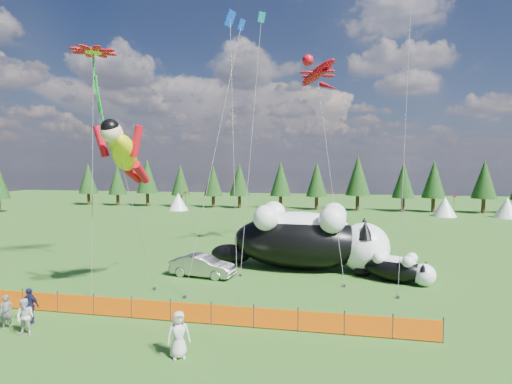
% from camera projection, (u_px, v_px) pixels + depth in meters
% --- Properties ---
extents(ground, '(160.00, 160.00, 0.00)m').
position_uv_depth(ground, '(210.00, 301.00, 21.55)').
color(ground, '#0F380A').
rests_on(ground, ground).
extents(safety_fence, '(22.06, 0.06, 1.10)m').
position_uv_depth(safety_fence, '(191.00, 312.00, 18.58)').
color(safety_fence, '#262626').
rests_on(safety_fence, ground).
extents(tree_line, '(90.00, 4.00, 8.00)m').
position_uv_depth(tree_line, '(293.00, 185.00, 65.34)').
color(tree_line, black).
rests_on(tree_line, ground).
extents(festival_tents, '(50.00, 3.20, 2.80)m').
position_uv_depth(festival_tents, '(365.00, 205.00, 58.53)').
color(festival_tents, white).
rests_on(festival_tents, ground).
extents(cat_large, '(12.79, 4.90, 4.62)m').
position_uv_depth(cat_large, '(307.00, 238.00, 28.16)').
color(cat_large, black).
rests_on(cat_large, ground).
extents(cat_small, '(4.90, 3.12, 1.85)m').
position_uv_depth(cat_small, '(398.00, 268.00, 25.08)').
color(cat_small, black).
rests_on(cat_small, ground).
extents(car, '(4.47, 2.09, 1.42)m').
position_uv_depth(car, '(203.00, 266.00, 26.30)').
color(car, '#ACACB0').
rests_on(car, ground).
extents(spectator_a, '(0.67, 0.58, 1.55)m').
position_uv_depth(spectator_a, '(6.00, 312.00, 17.91)').
color(spectator_a, '#535458').
rests_on(spectator_a, ground).
extents(spectator_b, '(0.83, 0.56, 1.61)m').
position_uv_depth(spectator_b, '(25.00, 317.00, 17.23)').
color(spectator_b, beige).
rests_on(spectator_b, ground).
extents(spectator_c, '(0.99, 0.52, 1.67)m').
position_uv_depth(spectator_c, '(29.00, 306.00, 18.53)').
color(spectator_c, '#15163B').
rests_on(spectator_c, ground).
extents(spectator_e, '(1.06, 0.94, 1.81)m').
position_uv_depth(spectator_e, '(179.00, 334.00, 15.23)').
color(spectator_e, beige).
rests_on(spectator_e, ground).
extents(superhero_kite, '(5.27, 5.46, 9.99)m').
position_uv_depth(superhero_kite, '(124.00, 154.00, 21.61)').
color(superhero_kite, '#D6D20B').
rests_on(superhero_kite, ground).
extents(gecko_kite, '(6.07, 11.90, 17.13)m').
position_uv_depth(gecko_kite, '(318.00, 73.00, 32.02)').
color(gecko_kite, '#B80917').
rests_on(gecko_kite, ground).
extents(flower_kite, '(3.84, 5.90, 15.26)m').
position_uv_depth(flower_kite, '(93.00, 54.00, 25.57)').
color(flower_kite, '#B80917').
rests_on(flower_kite, ground).
extents(diamond_kite_a, '(2.27, 6.33, 17.65)m').
position_uv_depth(diamond_kite_a, '(238.00, 39.00, 25.92)').
color(diamond_kite_a, '#0D3DC6').
rests_on(diamond_kite_a, ground).
extents(diamond_kite_c, '(1.12, 2.46, 15.31)m').
position_uv_depth(diamond_kite_c, '(230.00, 31.00, 19.52)').
color(diamond_kite_c, '#0D3DC6').
rests_on(diamond_kite_c, ground).
extents(diamond_kite_d, '(1.01, 8.37, 20.88)m').
position_uv_depth(diamond_kite_d, '(261.00, 27.00, 32.41)').
color(diamond_kite_d, '#0B818E').
rests_on(diamond_kite_d, ground).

